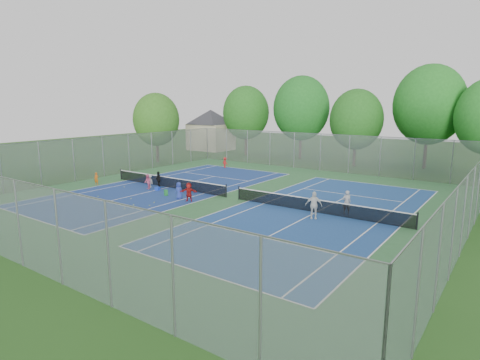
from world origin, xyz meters
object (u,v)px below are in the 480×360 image
object	(u,v)px
instructor	(347,202)
net_left	(168,182)
ball_crate	(158,189)
net_right	(316,206)
ball_hopper	(166,193)

from	to	relation	value
instructor	net_left	bearing A→B (deg)	-34.51
net_left	ball_crate	world-z (taller)	net_left
net_left	instructor	xyz separation A→B (m)	(15.77, 0.90, 0.35)
ball_crate	instructor	size ratio (longest dim) A/B	0.22
net_left	instructor	distance (m)	15.80
ball_crate	instructor	bearing A→B (deg)	8.25
net_left	instructor	size ratio (longest dim) A/B	8.02
net_right	instructor	distance (m)	2.02
net_right	ball_hopper	xyz separation A→B (m)	(-11.86, -2.35, -0.21)
net_left	net_right	xyz separation A→B (m)	(14.00, 0.00, 0.00)
net_left	ball_hopper	xyz separation A→B (m)	(2.14, -2.35, -0.21)
net_right	instructor	bearing A→B (deg)	26.84
instructor	net_right	bearing A→B (deg)	-10.92
net_left	ball_hopper	world-z (taller)	net_left
ball_hopper	instructor	xyz separation A→B (m)	(13.63, 3.24, 0.56)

